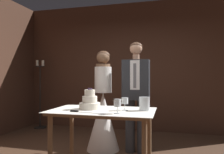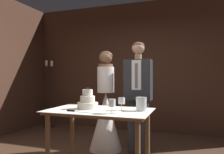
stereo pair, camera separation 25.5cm
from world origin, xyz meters
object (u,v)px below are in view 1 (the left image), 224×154
at_px(hurricane_candle, 144,104).
at_px(candle_stand, 40,96).
at_px(groom, 136,91).
at_px(cake_table, 102,119).
at_px(cake_knife, 81,112).
at_px(wine_glass_near, 117,103).
at_px(bride, 103,113).
at_px(wine_glass_middle, 125,101).
at_px(tiered_cake, 90,102).

distance_m(hurricane_candle, candle_stand, 3.29).
bearing_deg(groom, cake_table, -106.39).
bearing_deg(groom, cake_knife, -111.29).
xyz_separation_m(wine_glass_near, hurricane_candle, (0.26, 0.30, -0.04)).
height_order(wine_glass_near, bride, bride).
height_order(cake_knife, groom, groom).
bearing_deg(hurricane_candle, bride, 132.49).
distance_m(bride, candle_stand, 2.18).
xyz_separation_m(cake_knife, wine_glass_middle, (0.45, 0.27, 0.10)).
relative_size(cake_knife, hurricane_candle, 2.81).
bearing_deg(candle_stand, tiered_cake, -45.09).
height_order(wine_glass_middle, groom, groom).
bearing_deg(tiered_cake, candle_stand, 134.91).
height_order(cake_table, cake_knife, cake_knife).
bearing_deg(cake_knife, groom, 75.58).
xyz_separation_m(wine_glass_near, groom, (0.04, 1.14, 0.06)).
height_order(hurricane_candle, bride, bride).
height_order(cake_table, wine_glass_near, wine_glass_near).
distance_m(cake_knife, candle_stand, 3.00).
distance_m(tiered_cake, groom, 1.00).
bearing_deg(hurricane_candle, groom, 104.85).
bearing_deg(wine_glass_near, candle_stand, 137.01).
xyz_separation_m(cake_knife, hurricane_candle, (0.68, 0.32, 0.07)).
bearing_deg(hurricane_candle, candle_stand, 143.92).
relative_size(hurricane_candle, bride, 0.10).
relative_size(cake_knife, candle_stand, 0.28).
height_order(tiered_cake, groom, groom).
bearing_deg(wine_glass_near, hurricane_candle, 48.47).
distance_m(cake_table, tiered_cake, 0.26).
bearing_deg(cake_table, candle_stand, 136.82).
bearing_deg(cake_table, wine_glass_middle, 9.42).
relative_size(tiered_cake, cake_knife, 0.58).
xyz_separation_m(wine_glass_near, wine_glass_middle, (0.03, 0.25, -0.00)).
bearing_deg(bride, tiered_cake, -83.75).
bearing_deg(cake_knife, cake_table, 59.04).
bearing_deg(wine_glass_middle, tiered_cake, -179.05).
distance_m(bride, groom, 0.66).
distance_m(tiered_cake, cake_knife, 0.28).
xyz_separation_m(cake_table, bride, (-0.27, 0.93, -0.09)).
relative_size(bride, groom, 0.93).
distance_m(cake_table, groom, 1.01).
bearing_deg(bride, groom, -0.07).
relative_size(tiered_cake, bride, 0.16).
height_order(wine_glass_near, hurricane_candle, hurricane_candle).
distance_m(wine_glass_middle, bride, 1.09).
bearing_deg(tiered_cake, wine_glass_near, -30.58).
relative_size(wine_glass_middle, candle_stand, 0.10).
relative_size(wine_glass_near, wine_glass_middle, 1.04).
bearing_deg(wine_glass_near, groom, 88.02).
bearing_deg(tiered_cake, hurricane_candle, 4.54).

